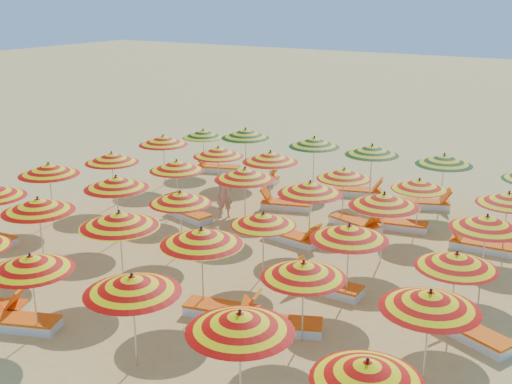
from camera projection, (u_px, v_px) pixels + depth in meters
The scene contains 49 objects.
ground at pixel (247, 250), 18.12m from camera, with size 120.00×120.00×0.00m, color #DCB661.
umbrella_2 at pixel (30, 263), 13.18m from camera, with size 1.81×1.81×1.89m.
umbrella_3 at pixel (132, 284), 12.03m from camera, with size 2.47×2.47×1.98m.
umbrella_4 at pixel (240, 322), 10.67m from camera, with size 2.11×2.11×1.98m.
umbrella_5 at pixel (367, 371), 9.52m from camera, with size 1.77×1.77×1.84m.
umbrella_7 at pixel (38, 205), 16.44m from camera, with size 2.32×2.32×2.00m.
umbrella_8 at pixel (119, 219), 15.27m from camera, with size 2.53×2.53×2.05m.
umbrella_9 at pixel (201, 237), 14.27m from camera, with size 2.45×2.45×2.03m.
umbrella_10 at pixel (304, 270), 12.93m from camera, with size 2.16×2.16×1.86m.
umbrella_11 at pixel (430, 300), 11.48m from camera, with size 2.31×2.31×1.95m.
umbrella_12 at pixel (49, 169), 19.73m from camera, with size 2.01×2.01×2.01m.
umbrella_13 at pixel (116, 183), 18.37m from camera, with size 2.27×2.27×2.00m.
umbrella_14 at pixel (180, 198), 17.51m from camera, with size 2.24×2.24×1.84m.
umbrella_15 at pixel (263, 219), 16.03m from camera, with size 1.91×1.91×1.77m.
umbrella_16 at pixel (349, 232), 14.73m from camera, with size 2.32×2.32×1.94m.
umbrella_17 at pixel (456, 260), 13.42m from camera, with size 2.25×2.25×1.84m.
umbrella_18 at pixel (112, 158), 21.44m from camera, with size 2.37×2.37×1.91m.
umbrella_19 at pixel (177, 166), 20.60m from camera, with size 1.85×1.85×1.87m.
umbrella_20 at pixel (245, 174), 19.29m from camera, with size 2.22×2.22×1.99m.
umbrella_21 at pixel (310, 188), 18.00m from camera, with size 1.89×1.89×1.96m.
umbrella_22 at pixel (384, 200), 16.83m from camera, with size 2.18×2.18×2.01m.
umbrella_23 at pixel (487, 222), 15.45m from camera, with size 2.04×2.04×1.91m.
umbrella_24 at pixel (163, 140), 23.82m from camera, with size 2.43×2.43×1.95m.
umbrella_25 at pixel (218, 152), 22.35m from camera, with size 2.26×2.26×1.88m.
umbrella_26 at pixel (270, 157), 21.19m from camera, with size 2.49×2.49×2.01m.
umbrella_27 at pixel (344, 174), 19.86m from camera, with size 2.09×2.09×1.82m.
umbrella_28 at pixel (419, 184), 18.95m from camera, with size 1.75×1.75×1.76m.
umbrella_29 at pixel (509, 198), 17.45m from camera, with size 1.87×1.87×1.84m.
umbrella_30 at pixel (203, 134), 25.67m from camera, with size 2.10×2.10×1.77m.
umbrella_31 at pixel (246, 134), 24.49m from camera, with size 2.18×2.18×2.06m.
umbrella_32 at pixel (314, 142), 23.35m from camera, with size 1.98×1.98×1.99m.
umbrella_33 at pixel (372, 150), 22.02m from camera, with size 1.98×1.98×2.03m.
umbrella_34 at pixel (444, 160), 20.95m from camera, with size 1.91×1.91×1.98m.
lounger_2 at pixel (18, 322), 13.91m from camera, with size 1.83×1.16×0.69m.
lounger_5 at pixel (224, 310), 14.43m from camera, with size 1.82×0.96×0.69m.
lounger_6 at pixel (280, 325), 13.78m from camera, with size 1.82×1.23×0.69m.
lounger_7 at pixel (326, 286), 15.60m from camera, with size 1.73×0.58×0.69m.
lounger_8 at pixel (472, 333), 13.44m from camera, with size 1.82×1.23×0.69m.
lounger_9 at pixel (188, 213), 20.69m from camera, with size 1.82×0.98×0.69m.
lounger_10 at pixel (293, 237), 18.69m from camera, with size 1.80×0.82×0.69m.
lounger_11 at pixel (285, 204), 21.56m from camera, with size 1.83×1.08×0.69m.
lounger_12 at pixel (357, 223), 19.80m from camera, with size 1.83×1.06×0.69m.
lounger_13 at pixel (398, 224), 19.74m from camera, with size 1.81×0.90×0.69m.
lounger_14 at pixel (480, 245), 18.11m from camera, with size 1.76×0.67×0.69m.
lounger_15 at pixel (217, 168), 26.01m from camera, with size 1.83×1.13×0.69m.
lounger_16 at pixel (258, 178), 24.60m from camera, with size 1.78×0.76×0.69m.
lounger_17 at pixel (359, 191), 22.96m from camera, with size 1.83×1.08×0.69m.
lounger_18 at pixel (425, 203), 21.66m from camera, with size 1.82×1.19×0.69m.
beachgoer_a at pixel (225, 196), 20.59m from camera, with size 0.53×0.35×1.46m, color tan.
Camera 1 is at (8.96, -14.21, 7.00)m, focal length 45.00 mm.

